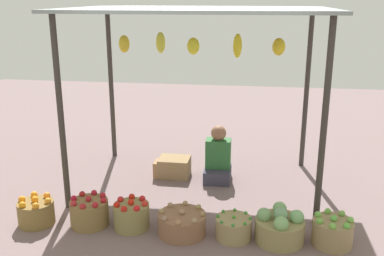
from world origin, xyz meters
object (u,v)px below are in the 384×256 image
object	(u,v)px
basket_red_tomatoes	(132,215)
basket_potatoes	(182,223)
vendor_person	(218,159)
basket_green_apples	(332,232)
wooden_crate_near_vendor	(166,169)
basket_cabbages	(280,227)
basket_red_apples	(89,212)
basket_green_chilies	(234,228)
wooden_crate_stacked_rear	(174,167)
basket_oranges	(36,212)

from	to	relation	value
basket_red_tomatoes	basket_potatoes	bearing A→B (deg)	-4.96
vendor_person	basket_green_apples	world-z (taller)	vendor_person
wooden_crate_near_vendor	basket_red_tomatoes	bearing A→B (deg)	-93.50
vendor_person	basket_potatoes	size ratio (longest dim) A/B	1.50
basket_potatoes	wooden_crate_near_vendor	distance (m)	1.59
basket_red_tomatoes	basket_cabbages	size ratio (longest dim) A/B	0.77
basket_red_apples	basket_green_chilies	bearing A→B (deg)	-1.91
basket_green_chilies	wooden_crate_near_vendor	xyz separation A→B (m)	(-1.04, 1.53, -0.00)
vendor_person	basket_green_apples	distance (m)	2.01
wooden_crate_stacked_rear	basket_green_chilies	bearing A→B (deg)	-59.64
basket_red_tomatoes	vendor_person	bearing A→B (deg)	60.85
vendor_person	basket_cabbages	bearing A→B (deg)	-62.81
basket_green_apples	vendor_person	bearing A→B (deg)	130.94
basket_oranges	wooden_crate_stacked_rear	size ratio (longest dim) A/B	0.93
basket_oranges	basket_green_apples	world-z (taller)	same
vendor_person	basket_oranges	world-z (taller)	vendor_person
basket_red_apples	basket_red_tomatoes	world-z (taller)	basket_red_apples
vendor_person	wooden_crate_stacked_rear	distance (m)	0.65
basket_red_tomatoes	basket_potatoes	xyz separation A→B (m)	(0.57, -0.05, -0.03)
basket_potatoes	basket_green_apples	xyz separation A→B (m)	(1.57, 0.01, 0.02)
wooden_crate_near_vendor	wooden_crate_stacked_rear	distance (m)	0.12
wooden_crate_near_vendor	wooden_crate_stacked_rear	xyz separation A→B (m)	(0.11, 0.05, 0.02)
wooden_crate_stacked_rear	basket_green_apples	bearing A→B (deg)	-38.90
vendor_person	basket_red_apples	world-z (taller)	vendor_person
basket_red_apples	basket_cabbages	size ratio (longest dim) A/B	0.83
basket_red_apples	wooden_crate_stacked_rear	size ratio (longest dim) A/B	0.99
basket_potatoes	basket_cabbages	size ratio (longest dim) A/B	1.01
basket_red_apples	basket_green_apples	size ratio (longest dim) A/B	1.03
basket_red_tomatoes	basket_oranges	bearing A→B (deg)	-176.48
basket_potatoes	basket_green_apples	distance (m)	1.57
basket_potatoes	basket_cabbages	bearing A→B (deg)	0.18
basket_green_chilies	basket_potatoes	bearing A→B (deg)	179.04
basket_oranges	basket_cabbages	bearing A→B (deg)	0.43
basket_red_apples	basket_green_chilies	world-z (taller)	basket_red_apples
basket_cabbages	wooden_crate_stacked_rear	world-z (taller)	basket_cabbages
basket_oranges	wooden_crate_stacked_rear	xyz separation A→B (m)	(1.28, 1.59, -0.01)
basket_oranges	basket_red_tomatoes	distance (m)	1.09
basket_oranges	basket_cabbages	distance (m)	2.69
wooden_crate_stacked_rear	basket_red_tomatoes	bearing A→B (deg)	-97.48
basket_red_tomatoes	basket_green_apples	world-z (taller)	basket_red_tomatoes
basket_oranges	wooden_crate_stacked_rear	distance (m)	2.04
basket_oranges	basket_green_chilies	bearing A→B (deg)	0.20
basket_green_chilies	basket_cabbages	world-z (taller)	basket_cabbages
basket_green_apples	wooden_crate_stacked_rear	size ratio (longest dim) A/B	0.95
vendor_person	wooden_crate_near_vendor	size ratio (longest dim) A/B	2.35
basket_potatoes	basket_red_apples	bearing A→B (deg)	177.59
basket_potatoes	basket_green_apples	size ratio (longest dim) A/B	1.26
basket_green_chilies	wooden_crate_stacked_rear	size ratio (longest dim) A/B	0.89
basket_oranges	basket_red_tomatoes	world-z (taller)	basket_red_tomatoes
basket_cabbages	basket_green_apples	bearing A→B (deg)	0.54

